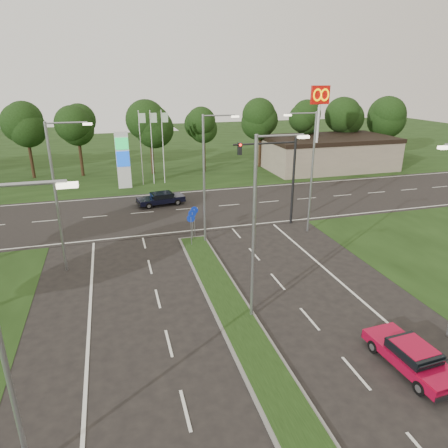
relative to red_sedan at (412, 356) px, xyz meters
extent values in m
plane|color=black|center=(-5.81, -0.67, -0.60)|extent=(160.00, 160.00, 0.00)
cube|color=black|center=(-5.81, 54.33, -0.60)|extent=(160.00, 50.00, 0.02)
cube|color=black|center=(-5.81, 23.33, -0.60)|extent=(160.00, 12.00, 0.02)
cube|color=slate|center=(-5.81, 3.33, -0.54)|extent=(2.00, 26.00, 0.12)
cube|color=gray|center=(16.19, 35.33, 1.40)|extent=(16.00, 9.00, 4.00)
cylinder|color=gray|center=(-5.01, 5.33, 3.90)|extent=(0.16, 0.16, 9.00)
cylinder|color=gray|center=(-3.91, 5.33, 8.30)|extent=(2.20, 0.10, 0.10)
cube|color=#FFF2CC|center=(-2.81, 5.33, 8.20)|extent=(0.50, 0.22, 0.12)
cylinder|color=gray|center=(-5.01, 15.33, 3.90)|extent=(0.16, 0.16, 9.00)
cylinder|color=gray|center=(-3.91, 15.33, 8.30)|extent=(2.20, 0.10, 0.10)
cube|color=#FFF2CC|center=(-2.81, 15.33, 8.20)|extent=(0.50, 0.22, 0.12)
cylinder|color=gray|center=(-14.31, -0.67, 3.90)|extent=(0.16, 0.16, 9.00)
cylinder|color=gray|center=(-13.21, -0.67, 8.30)|extent=(2.20, 0.10, 0.10)
cube|color=#FFF2CC|center=(-12.11, -0.67, 8.20)|extent=(0.50, 0.22, 0.12)
cylinder|color=gray|center=(-14.31, 13.33, 3.90)|extent=(0.16, 0.16, 9.00)
cylinder|color=gray|center=(-13.21, 13.33, 8.30)|extent=(2.20, 0.10, 0.10)
cube|color=#FFF2CC|center=(-12.11, 13.33, 8.20)|extent=(0.50, 0.22, 0.12)
cylinder|color=gray|center=(3.19, 15.33, 3.90)|extent=(0.16, 0.16, 9.00)
cylinder|color=gray|center=(2.09, 15.33, 8.30)|extent=(2.20, 0.10, 0.10)
cube|color=#FFF2CC|center=(0.99, 15.33, 8.20)|extent=(0.50, 0.22, 0.12)
cube|color=#FFF2CC|center=(0.99, 1.33, 8.20)|extent=(0.50, 0.22, 0.12)
cylinder|color=black|center=(2.69, 17.33, 2.90)|extent=(0.20, 0.20, 7.00)
cylinder|color=black|center=(0.19, 17.33, 6.00)|extent=(5.00, 0.14, 0.14)
cube|color=black|center=(-1.81, 17.33, 5.70)|extent=(0.28, 0.28, 0.90)
sphere|color=#FF190C|center=(-1.81, 17.15, 6.00)|extent=(0.20, 0.20, 0.20)
cylinder|color=gray|center=(-6.11, 14.83, 0.50)|extent=(0.06, 0.06, 2.20)
cylinder|color=#0C26A5|center=(-6.11, 14.83, 1.50)|extent=(0.56, 0.04, 0.56)
cylinder|color=gray|center=(-5.81, 15.83, 0.50)|extent=(0.06, 0.06, 2.20)
cylinder|color=#0C26A5|center=(-5.81, 15.83, 1.50)|extent=(0.56, 0.04, 0.56)
cylinder|color=gray|center=(-5.51, 16.53, 0.50)|extent=(0.06, 0.06, 2.20)
cylinder|color=#0C26A5|center=(-5.51, 16.53, 1.50)|extent=(0.56, 0.04, 0.56)
cube|color=silver|center=(-9.81, 32.33, 2.40)|extent=(1.40, 0.30, 6.00)
cube|color=#0CA53F|center=(-9.81, 32.15, 4.20)|extent=(1.30, 0.08, 1.20)
cube|color=#0C3FBF|center=(-9.81, 32.15, 2.60)|extent=(1.30, 0.08, 1.60)
cylinder|color=silver|center=(-7.81, 33.33, 3.40)|extent=(0.08, 0.08, 8.00)
cube|color=#B2D8B2|center=(-7.46, 33.33, 6.60)|extent=(0.70, 0.02, 1.00)
cylinder|color=silver|center=(-6.61, 33.33, 3.40)|extent=(0.08, 0.08, 8.00)
cube|color=#B2D8B2|center=(-6.26, 33.33, 6.60)|extent=(0.70, 0.02, 1.00)
cylinder|color=silver|center=(-5.41, 33.33, 3.40)|extent=(0.08, 0.08, 8.00)
cube|color=#B2D8B2|center=(-5.06, 33.33, 6.60)|extent=(0.70, 0.02, 1.00)
cylinder|color=silver|center=(12.19, 31.33, 4.40)|extent=(0.30, 0.30, 10.00)
cube|color=#BF0C07|center=(12.19, 31.33, 8.80)|extent=(2.20, 0.35, 2.00)
torus|color=#FFC600|center=(11.74, 31.11, 8.80)|extent=(1.06, 0.16, 1.06)
torus|color=#FFC600|center=(12.64, 31.11, 8.80)|extent=(1.06, 0.16, 1.06)
cylinder|color=black|center=(-5.81, 39.33, 1.60)|extent=(0.36, 0.36, 4.40)
sphere|color=black|center=(-5.81, 39.33, 5.90)|extent=(6.00, 6.00, 6.00)
sphere|color=black|center=(-5.51, 39.13, 6.90)|extent=(4.80, 4.80, 4.80)
cube|color=maroon|center=(0.00, 0.02, -0.09)|extent=(1.93, 4.18, 0.42)
cube|color=black|center=(0.00, -0.06, 0.31)|extent=(1.53, 1.88, 0.39)
cube|color=maroon|center=(0.00, -0.06, 0.50)|extent=(1.43, 1.55, 0.04)
cylinder|color=black|center=(-0.84, 1.27, -0.31)|extent=(0.22, 0.59, 0.57)
cylinder|color=black|center=(0.67, 1.37, -0.31)|extent=(0.22, 0.59, 0.57)
cylinder|color=black|center=(-0.67, -1.33, -0.31)|extent=(0.22, 0.59, 0.57)
cube|color=black|center=(-6.90, 25.20, -0.07)|extent=(4.46, 2.33, 0.44)
cube|color=black|center=(-6.81, 25.22, 0.35)|extent=(2.06, 1.73, 0.41)
cube|color=black|center=(-6.81, 25.22, 0.55)|extent=(1.71, 1.60, 0.04)
cylinder|color=black|center=(-8.13, 24.23, -0.30)|extent=(0.62, 0.28, 0.60)
cylinder|color=black|center=(-8.36, 25.79, -0.30)|extent=(0.62, 0.28, 0.60)
cylinder|color=black|center=(-5.44, 24.62, -0.30)|extent=(0.62, 0.28, 0.60)
cylinder|color=black|center=(-5.66, 26.18, -0.30)|extent=(0.62, 0.28, 0.60)
camera|label=1|loc=(-11.03, -10.76, 10.66)|focal=32.00mm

